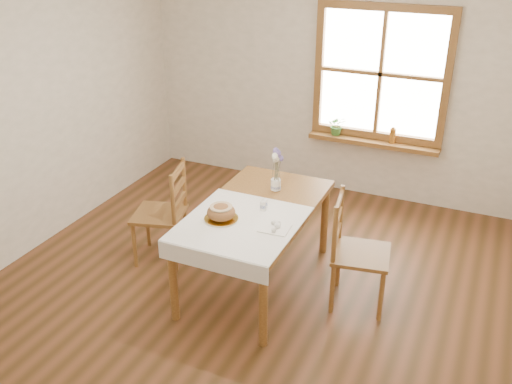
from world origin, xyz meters
TOP-DOWN VIEW (x-y plane):
  - ground at (0.00, 0.00)m, footprint 5.00×5.00m
  - room_walls at (0.00, 0.00)m, footprint 4.60×5.10m
  - window at (0.50, 2.47)m, footprint 1.46×0.08m
  - window_sill at (0.50, 2.40)m, footprint 1.46×0.20m
  - dining_table at (0.00, 0.30)m, footprint 0.90×1.60m
  - table_linen at (0.00, -0.00)m, footprint 0.91×0.99m
  - chair_left at (-1.00, 0.31)m, footprint 0.58×0.56m
  - chair_right at (0.91, 0.38)m, footprint 0.55×0.53m
  - bread_plate at (-0.17, -0.02)m, footprint 0.30×0.30m
  - bread_loaf at (-0.17, -0.02)m, footprint 0.23×0.23m
  - egg_napkin at (0.29, 0.02)m, footprint 0.24×0.21m
  - eggs at (0.29, 0.02)m, footprint 0.19×0.17m
  - salt_shaker at (0.07, 0.33)m, footprint 0.05×0.05m
  - pepper_shaker at (0.08, 0.27)m, footprint 0.05×0.05m
  - flower_vase at (0.02, 0.69)m, footprint 0.11×0.11m
  - lavender_bouquet at (0.02, 0.69)m, footprint 0.16×0.16m
  - potted_plant at (0.07, 2.40)m, footprint 0.26×0.27m
  - amber_bottle at (0.71, 2.40)m, footprint 0.07×0.07m

SIDE VIEW (x-z plane):
  - ground at x=0.00m, z-range 0.00..0.00m
  - chair_left at x=-1.00m, z-range 0.00..0.97m
  - chair_right at x=0.91m, z-range 0.00..0.98m
  - dining_table at x=0.00m, z-range 0.29..1.04m
  - window_sill at x=0.50m, z-range 0.66..0.71m
  - table_linen at x=0.00m, z-range 0.75..0.76m
  - egg_napkin at x=0.29m, z-range 0.76..0.77m
  - bread_plate at x=-0.17m, z-range 0.76..0.77m
  - eggs at x=0.29m, z-range 0.77..0.81m
  - flower_vase at x=0.02m, z-range 0.75..0.85m
  - potted_plant at x=0.07m, z-range 0.71..0.89m
  - salt_shaker at x=0.07m, z-range 0.76..0.84m
  - pepper_shaker at x=0.08m, z-range 0.76..0.85m
  - amber_bottle at x=0.71m, z-range 0.71..0.90m
  - bread_loaf at x=-0.17m, z-range 0.77..0.90m
  - lavender_bouquet at x=0.02m, z-range 0.85..1.15m
  - window at x=0.50m, z-range 0.72..2.18m
  - room_walls at x=0.00m, z-range 0.38..3.03m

